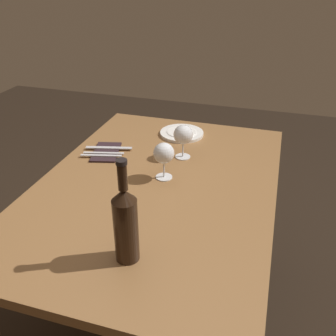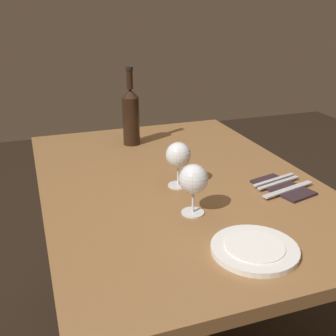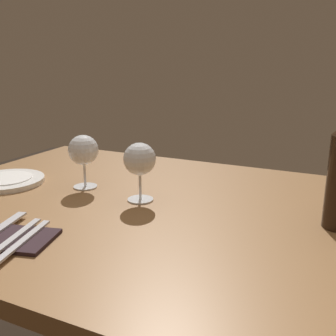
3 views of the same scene
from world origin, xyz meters
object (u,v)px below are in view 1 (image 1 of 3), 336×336
object	(u,v)px
fork_inner	(104,153)
fork_outer	(101,156)
folded_napkin	(106,152)
wine_bottle	(126,223)
dinner_plate	(182,133)
table_knife	(109,148)
wine_glass_right	(164,154)
wine_glass_left	(183,135)

from	to	relation	value
fork_inner	fork_outer	distance (m)	0.02
folded_napkin	fork_inner	xyz separation A→B (m)	(-0.02, 0.00, 0.01)
wine_bottle	dinner_plate	size ratio (longest dim) A/B	1.50
folded_napkin	fork_outer	distance (m)	0.05
wine_bottle	fork_outer	size ratio (longest dim) A/B	1.81
table_knife	fork_outer	bearing A→B (deg)	180.00
wine_glass_right	fork_inner	distance (m)	0.34
fork_inner	wine_glass_right	bearing A→B (deg)	-109.00
fork_inner	table_knife	world-z (taller)	same
wine_glass_right	wine_bottle	size ratio (longest dim) A/B	0.47
wine_glass_left	wine_bottle	world-z (taller)	wine_bottle
dinner_plate	folded_napkin	xyz separation A→B (m)	(-0.29, 0.27, -0.00)
wine_glass_right	wine_bottle	world-z (taller)	wine_bottle
wine_bottle	table_knife	size ratio (longest dim) A/B	1.54
folded_napkin	table_knife	distance (m)	0.03
wine_bottle	dinner_plate	bearing A→B (deg)	4.84
wine_glass_right	dinner_plate	world-z (taller)	wine_glass_right
wine_bottle	table_knife	world-z (taller)	wine_bottle
dinner_plate	fork_inner	bearing A→B (deg)	139.10
wine_bottle	wine_glass_left	bearing A→B (deg)	0.77
wine_glass_left	dinner_plate	xyz separation A→B (m)	(0.23, 0.07, -0.10)
wine_bottle	folded_napkin	size ratio (longest dim) A/B	1.52
fork_outer	table_knife	distance (m)	0.08
wine_bottle	fork_outer	world-z (taller)	wine_bottle
dinner_plate	table_knife	size ratio (longest dim) A/B	1.03
dinner_plate	table_knife	bearing A→B (deg)	133.63
wine_glass_right	dinner_plate	distance (m)	0.44
wine_bottle	folded_napkin	world-z (taller)	wine_bottle
folded_napkin	fork_inner	distance (m)	0.03
folded_napkin	wine_glass_right	bearing A→B (deg)	-112.98
folded_napkin	fork_inner	bearing A→B (deg)	180.00
wine_bottle	table_knife	bearing A→B (deg)	29.02
wine_glass_right	wine_bottle	bearing A→B (deg)	-175.64
dinner_plate	wine_bottle	bearing A→B (deg)	-175.16
dinner_plate	fork_inner	world-z (taller)	dinner_plate
wine_glass_left	folded_napkin	world-z (taller)	wine_glass_left
table_knife	wine_glass_right	bearing A→B (deg)	-117.48
wine_glass_left	wine_glass_right	xyz separation A→B (m)	(-0.19, 0.03, 0.00)
fork_outer	wine_glass_left	bearing A→B (deg)	-72.29
wine_glass_right	table_knife	bearing A→B (deg)	62.52
wine_glass_left	table_knife	size ratio (longest dim) A/B	0.72
wine_glass_right	dinner_plate	xyz separation A→B (m)	(0.42, 0.04, -0.10)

